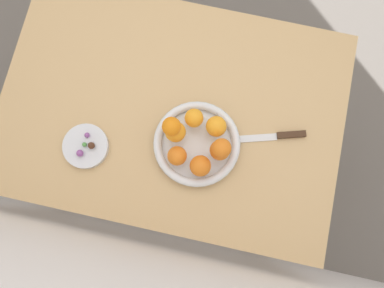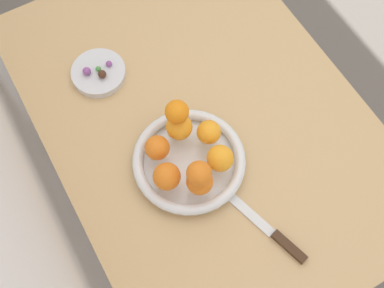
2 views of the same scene
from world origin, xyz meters
name	(u,v)px [view 1 (image 1 of 2)]	position (x,y,z in m)	size (l,w,h in m)	color
ground_plane	(179,149)	(0.00, 0.00, 0.00)	(6.00, 6.00, 0.00)	slate
wall_back	(92,285)	(0.00, 0.45, 1.25)	(4.00, 0.05, 2.50)	white
dining_table	(173,117)	(0.00, 0.00, 0.65)	(1.10, 0.76, 0.74)	tan
fruit_bowl	(197,144)	(-0.10, 0.10, 0.76)	(0.27, 0.27, 0.04)	silver
candy_dish	(86,146)	(0.23, 0.18, 0.75)	(0.14, 0.14, 0.02)	silver
orange_0	(177,156)	(-0.06, 0.15, 0.81)	(0.06, 0.06, 0.06)	orange
orange_1	(200,166)	(-0.13, 0.17, 0.81)	(0.06, 0.06, 0.06)	orange
orange_2	(220,150)	(-0.18, 0.11, 0.81)	(0.06, 0.06, 0.06)	orange
orange_3	(216,126)	(-0.15, 0.04, 0.81)	(0.06, 0.06, 0.06)	orange
orange_4	(194,118)	(-0.08, 0.03, 0.81)	(0.06, 0.06, 0.06)	orange
orange_5	(175,132)	(-0.04, 0.08, 0.81)	(0.06, 0.06, 0.06)	orange
orange_6	(222,148)	(-0.18, 0.11, 0.87)	(0.06, 0.06, 0.06)	orange
orange_7	(172,126)	(-0.03, 0.08, 0.87)	(0.06, 0.06, 0.06)	orange
candy_ball_0	(87,135)	(0.23, 0.14, 0.77)	(0.02, 0.02, 0.02)	#8C4C99
candy_ball_1	(84,145)	(0.23, 0.17, 0.77)	(0.01, 0.01, 0.01)	#4C9947
candy_ball_2	(91,146)	(0.21, 0.17, 0.77)	(0.02, 0.02, 0.02)	#472819
candy_ball_3	(80,153)	(0.24, 0.20, 0.77)	(0.02, 0.02, 0.02)	#8C4C99
knife	(272,137)	(-0.33, 0.02, 0.75)	(0.26, 0.09, 0.01)	#3F2819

